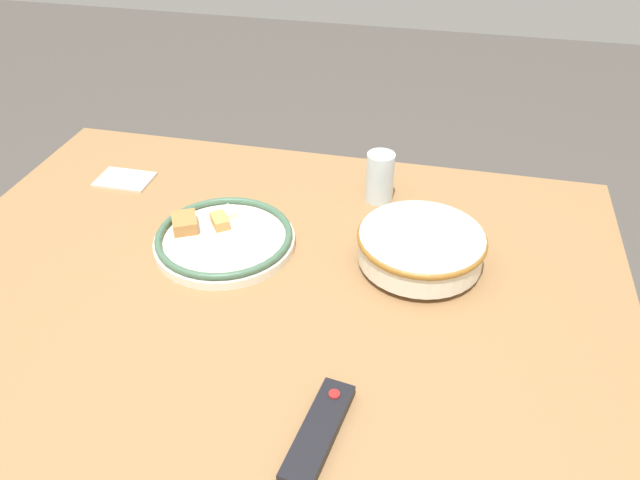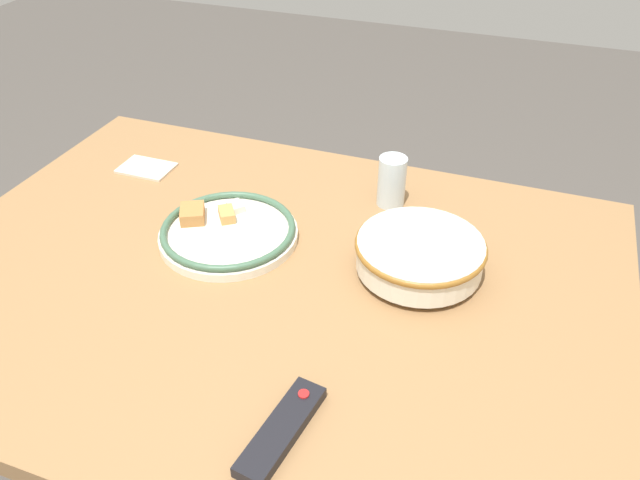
% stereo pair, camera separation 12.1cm
% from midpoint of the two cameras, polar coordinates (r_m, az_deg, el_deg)
% --- Properties ---
extents(dining_table, '(1.34, 1.00, 0.76)m').
position_cam_midpoint_polar(dining_table, '(1.24, -7.41, -6.48)').
color(dining_table, olive).
rests_on(dining_table, ground_plane).
extents(noodle_bowl, '(0.24, 0.24, 0.07)m').
position_cam_midpoint_polar(noodle_bowl, '(1.18, 6.34, -0.71)').
color(noodle_bowl, silver).
rests_on(noodle_bowl, dining_table).
extents(food_plate, '(0.28, 0.28, 0.04)m').
position_cam_midpoint_polar(food_plate, '(1.27, -11.55, 0.07)').
color(food_plate, silver).
rests_on(food_plate, dining_table).
extents(tv_remote, '(0.07, 0.19, 0.02)m').
position_cam_midpoint_polar(tv_remote, '(0.92, -4.05, -17.30)').
color(tv_remote, black).
rests_on(tv_remote, dining_table).
extents(drinking_glass, '(0.06, 0.06, 0.11)m').
position_cam_midpoint_polar(drinking_glass, '(1.37, 2.99, 5.68)').
color(drinking_glass, silver).
rests_on(drinking_glass, dining_table).
extents(folded_napkin, '(0.13, 0.09, 0.01)m').
position_cam_midpoint_polar(folded_napkin, '(1.55, -19.59, 5.16)').
color(folded_napkin, beige).
rests_on(folded_napkin, dining_table).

